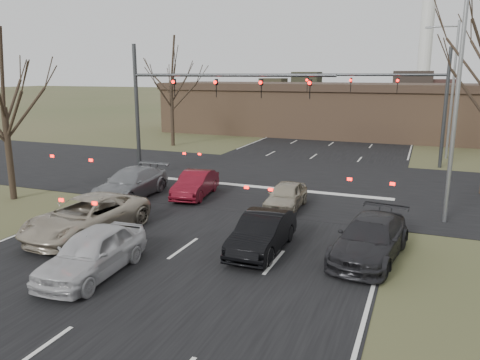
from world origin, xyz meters
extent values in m
plane|color=#3E4927|center=(0.00, 0.00, 0.00)|extent=(360.00, 360.00, 0.00)
cube|color=black|center=(0.00, 60.00, 0.01)|extent=(14.00, 300.00, 0.02)
cube|color=black|center=(0.00, 15.00, 0.01)|extent=(200.00, 14.00, 0.02)
cube|color=#826046|center=(2.00, 38.00, 2.30)|extent=(42.00, 10.00, 4.60)
cube|color=#38281E|center=(2.00, 38.00, 4.95)|extent=(42.40, 10.40, 0.70)
cylinder|color=silver|center=(6.00, 120.00, 17.00)|extent=(3.20, 3.20, 34.00)
cylinder|color=#383A3D|center=(-8.50, 13.00, 4.00)|extent=(0.24, 0.24, 8.00)
cylinder|color=#383A3D|center=(-2.50, 13.00, 6.20)|extent=(12.00, 0.18, 0.18)
imported|color=black|center=(-5.83, 13.00, 5.50)|extent=(0.16, 0.20, 1.00)
imported|color=black|center=(-3.17, 13.00, 5.50)|extent=(0.16, 0.20, 1.00)
imported|color=black|center=(-0.50, 13.00, 5.50)|extent=(0.16, 0.20, 1.00)
imported|color=black|center=(2.17, 13.00, 5.50)|extent=(0.16, 0.20, 1.00)
cylinder|color=#383A3D|center=(9.00, 23.00, 4.00)|extent=(0.24, 0.24, 8.00)
cylinder|color=#383A3D|center=(3.50, 23.00, 6.20)|extent=(11.00, 0.18, 0.18)
imported|color=black|center=(5.86, 23.00, 5.50)|extent=(0.16, 0.20, 1.00)
imported|color=black|center=(2.71, 23.00, 5.50)|extent=(0.16, 0.20, 1.00)
imported|color=black|center=(-0.43, 23.00, 5.50)|extent=(0.16, 0.20, 1.00)
cylinder|color=gray|center=(9.00, 10.00, 5.00)|extent=(0.18, 0.18, 10.00)
cylinder|color=gray|center=(9.50, 27.00, 5.00)|extent=(0.18, 0.18, 10.00)
cylinder|color=gray|center=(8.50, 27.00, 9.60)|extent=(2.00, 0.12, 0.12)
cube|color=gray|center=(7.50, 27.00, 9.55)|extent=(0.50, 0.25, 0.15)
cylinder|color=black|center=(-11.50, 6.00, 2.34)|extent=(0.32, 0.32, 4.68)
cylinder|color=black|center=(-13.00, 25.00, 2.61)|extent=(0.32, 0.32, 5.23)
imported|color=#B1A58F|center=(-4.27, 2.92, 0.77)|extent=(2.97, 5.72, 1.54)
imported|color=#B9B9BB|center=(-1.59, -0.03, 0.75)|extent=(2.06, 4.53, 1.51)
imported|color=black|center=(2.76, 3.89, 0.70)|extent=(1.52, 4.24, 1.39)
imported|color=black|center=(6.45, 4.66, 0.71)|extent=(2.61, 5.13, 1.42)
imported|color=gray|center=(-6.04, 8.50, 0.74)|extent=(2.22, 5.18, 1.49)
imported|color=maroon|center=(-3.00, 9.87, 0.67)|extent=(1.96, 4.20, 1.33)
imported|color=#ABA18A|center=(2.03, 9.39, 0.64)|extent=(1.62, 3.81, 1.28)
camera|label=1|loc=(7.95, -11.26, 6.31)|focal=35.00mm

